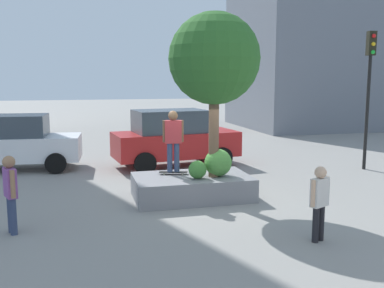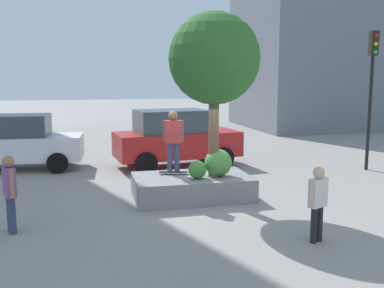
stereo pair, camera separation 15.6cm
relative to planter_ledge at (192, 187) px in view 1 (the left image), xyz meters
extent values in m
plane|color=gray|center=(0.25, 0.10, -0.32)|extent=(120.00, 120.00, 0.00)
cube|color=gray|center=(0.00, 0.00, 0.00)|extent=(3.22, 1.91, 0.63)
cylinder|color=brown|center=(0.56, -0.22, 1.59)|extent=(0.28, 0.28, 2.54)
sphere|color=#2D6628|center=(0.56, -0.22, 3.53)|extent=(2.46, 2.46, 2.46)
sphere|color=#3D7A33|center=(0.06, -0.36, 0.56)|extent=(0.49, 0.49, 0.49)
sphere|color=#4C8C3D|center=(0.70, -0.19, 0.70)|extent=(0.76, 0.76, 0.76)
cube|color=black|center=(-0.46, 0.32, 0.38)|extent=(0.83, 0.41, 0.02)
sphere|color=beige|center=(-0.19, 0.34, 0.34)|extent=(0.06, 0.06, 0.06)
sphere|color=beige|center=(-0.24, 0.17, 0.34)|extent=(0.06, 0.06, 0.06)
sphere|color=beige|center=(-0.69, 0.47, 0.34)|extent=(0.06, 0.06, 0.06)
sphere|color=beige|center=(-0.73, 0.31, 0.34)|extent=(0.06, 0.06, 0.06)
cylinder|color=navy|center=(-0.56, 0.34, 0.80)|extent=(0.15, 0.15, 0.82)
cylinder|color=navy|center=(-0.37, 0.31, 0.80)|extent=(0.15, 0.15, 0.82)
cube|color=#B23338|center=(-0.46, 0.32, 1.53)|extent=(0.49, 0.26, 0.64)
cylinder|color=brown|center=(-0.71, 0.36, 1.55)|extent=(0.10, 0.10, 0.61)
cylinder|color=brown|center=(-0.22, 0.29, 1.55)|extent=(0.10, 0.10, 0.61)
sphere|color=brown|center=(-0.46, 0.32, 1.99)|extent=(0.27, 0.27, 0.27)
cube|color=white|center=(-5.18, 5.26, 0.49)|extent=(4.48, 2.15, 0.87)
cube|color=#38424C|center=(-5.40, 5.28, 1.31)|extent=(2.55, 1.79, 0.78)
cylinder|color=black|center=(-3.73, 6.07, 0.05)|extent=(0.75, 0.27, 0.74)
cylinder|color=black|center=(-3.87, 4.25, 0.05)|extent=(0.75, 0.27, 0.74)
cube|color=#B21E1E|center=(0.51, 4.49, 0.54)|extent=(4.85, 2.52, 0.93)
cube|color=#38424C|center=(0.28, 4.47, 1.43)|extent=(2.80, 2.03, 0.84)
cylinder|color=black|center=(1.86, 5.65, 0.08)|extent=(0.81, 0.33, 0.79)
cylinder|color=black|center=(2.11, 3.71, 0.08)|extent=(0.81, 0.33, 0.79)
cylinder|color=black|center=(-1.09, 5.28, 0.08)|extent=(0.81, 0.33, 0.79)
cylinder|color=black|center=(-0.84, 3.34, 0.08)|extent=(0.81, 0.33, 0.79)
cylinder|color=black|center=(7.15, 2.23, 1.75)|extent=(0.12, 0.12, 4.14)
cube|color=black|center=(7.15, 2.23, 4.25)|extent=(0.31, 0.27, 0.85)
sphere|color=red|center=(7.13, 2.08, 4.49)|extent=(0.14, 0.14, 0.14)
sphere|color=gold|center=(7.13, 2.08, 4.21)|extent=(0.14, 0.14, 0.14)
sphere|color=green|center=(7.13, 2.08, 3.93)|extent=(0.14, 0.14, 0.14)
cylinder|color=black|center=(1.78, -3.79, 0.06)|extent=(0.14, 0.14, 0.75)
cylinder|color=black|center=(1.62, -3.86, 0.06)|extent=(0.14, 0.14, 0.75)
cube|color=silver|center=(1.70, -3.83, 0.72)|extent=(0.46, 0.34, 0.58)
cylinder|color=#D8AD8C|center=(1.90, -3.74, 0.74)|extent=(0.09, 0.09, 0.55)
cylinder|color=#D8AD8C|center=(1.49, -3.92, 0.74)|extent=(0.09, 0.09, 0.55)
sphere|color=#D8AD8C|center=(1.70, -3.83, 1.13)|extent=(0.24, 0.24, 0.24)
cylinder|color=navy|center=(-4.49, -1.69, 0.09)|extent=(0.15, 0.15, 0.81)
cylinder|color=navy|center=(-4.42, -1.87, 0.09)|extent=(0.15, 0.15, 0.81)
cube|color=#8C4C99|center=(-4.46, -1.78, 0.81)|extent=(0.34, 0.50, 0.63)
cylinder|color=#9E7251|center=(-4.54, -1.56, 0.83)|extent=(0.10, 0.10, 0.60)
cylinder|color=#9E7251|center=(-4.37, -2.01, 0.83)|extent=(0.10, 0.10, 0.60)
sphere|color=#9E7251|center=(-4.46, -1.78, 1.26)|extent=(0.26, 0.26, 0.26)
camera|label=1|loc=(-2.93, -11.46, 3.00)|focal=40.59mm
camera|label=2|loc=(-2.78, -11.50, 3.00)|focal=40.59mm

